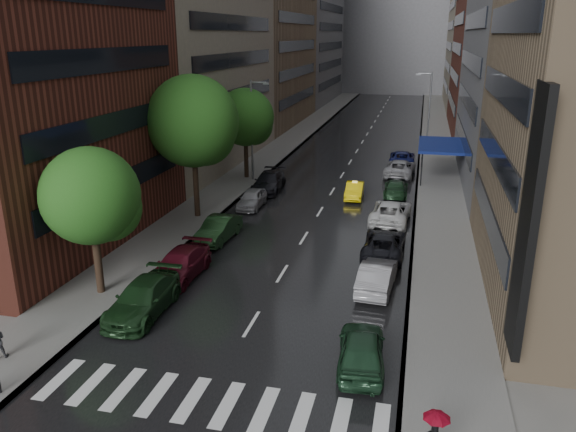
{
  "coord_description": "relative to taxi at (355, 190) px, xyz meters",
  "views": [
    {
      "loc": [
        7.13,
        -18.47,
        13.01
      ],
      "look_at": [
        0.0,
        11.43,
        3.0
      ],
      "focal_mm": 35.0,
      "sensor_mm": 36.0,
      "label": 1
    }
  ],
  "objects": [
    {
      "name": "awning",
      "position": [
        6.87,
        8.6,
        2.48
      ],
      "size": [
        4.0,
        8.0,
        3.12
      ],
      "color": "navy",
      "rests_on": "sidewalk_right"
    },
    {
      "name": "crosswalk",
      "position": [
        -1.91,
        -28.4,
        -0.64
      ],
      "size": [
        13.15,
        2.8,
        0.01
      ],
      "color": "silver",
      "rests_on": "ground"
    },
    {
      "name": "parked_cars_right",
      "position": [
        3.29,
        -3.32,
        0.11
      ],
      "size": [
        2.99,
        43.25,
        1.59
      ],
      "color": "#1C3E26",
      "rests_on": "ground"
    },
    {
      "name": "tree_far",
      "position": [
        -10.71,
        4.26,
        5.09
      ],
      "size": [
        5.27,
        5.27,
        8.4
      ],
      "color": "#382619",
      "rests_on": "ground"
    },
    {
      "name": "buildings_right",
      "position": [
        12.89,
        30.3,
        14.38
      ],
      "size": [
        8.05,
        109.1,
        36.0
      ],
      "color": "#937A5B",
      "rests_on": "ground"
    },
    {
      "name": "tree_near",
      "position": [
        -10.71,
        -21.14,
        4.69
      ],
      "size": [
        4.9,
        4.9,
        7.81
      ],
      "color": "#382619",
      "rests_on": "ground"
    },
    {
      "name": "sidewalk_right",
      "position": [
        6.89,
        23.6,
        -0.58
      ],
      "size": [
        4.0,
        140.0,
        0.15
      ],
      "primitive_type": "cube",
      "color": "gray",
      "rests_on": "ground"
    },
    {
      "name": "sidewalk_left",
      "position": [
        -11.11,
        23.6,
        -0.58
      ],
      "size": [
        4.0,
        140.0,
        0.15
      ],
      "primitive_type": "cube",
      "color": "gray",
      "rests_on": "ground"
    },
    {
      "name": "tree_mid",
      "position": [
        -10.71,
        -7.88,
        6.47
      ],
      "size": [
        6.53,
        6.53,
        10.41
      ],
      "color": "#382619",
      "rests_on": "ground"
    },
    {
      "name": "buildings_left",
      "position": [
        -17.11,
        32.39,
        15.33
      ],
      "size": [
        8.0,
        108.0,
        38.0
      ],
      "color": "maroon",
      "rests_on": "ground"
    },
    {
      "name": "parked_cars_left",
      "position": [
        -7.51,
        -11.92,
        0.12
      ],
      "size": [
        2.46,
        28.7,
        1.61
      ],
      "color": "#173319",
      "rests_on": "ground"
    },
    {
      "name": "ground",
      "position": [
        -2.11,
        -26.4,
        -0.66
      ],
      "size": [
        220.0,
        220.0,
        0.0
      ],
      "primitive_type": "plane",
      "color": "gray",
      "rests_on": "ground"
    },
    {
      "name": "road",
      "position": [
        -2.11,
        23.6,
        -0.65
      ],
      "size": [
        14.0,
        140.0,
        0.01
      ],
      "primitive_type": "cube",
      "color": "black",
      "rests_on": "ground"
    },
    {
      "name": "street_lamp_left",
      "position": [
        -9.83,
        3.6,
        4.23
      ],
      "size": [
        1.74,
        0.22,
        9.0
      ],
      "color": "gray",
      "rests_on": "sidewalk_left"
    },
    {
      "name": "building_far",
      "position": [
        -2.11,
        91.6,
        15.34
      ],
      "size": [
        40.0,
        14.0,
        32.0
      ],
      "primitive_type": "cube",
      "color": "slate",
      "rests_on": "ground"
    },
    {
      "name": "street_lamp_right",
      "position": [
        5.61,
        18.6,
        4.23
      ],
      "size": [
        1.74,
        0.22,
        9.0
      ],
      "color": "gray",
      "rests_on": "sidewalk_right"
    },
    {
      "name": "taxi",
      "position": [
        0.0,
        0.0,
        0.0
      ],
      "size": [
        1.53,
        4.02,
        1.31
      ],
      "primitive_type": "imported",
      "rotation": [
        0.0,
        0.0,
        0.04
      ],
      "color": "yellow",
      "rests_on": "ground"
    }
  ]
}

